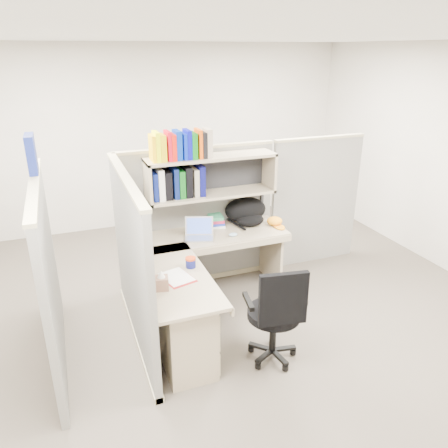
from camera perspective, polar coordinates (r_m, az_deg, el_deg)
name	(u,v)px	position (r m, az deg, el deg)	size (l,w,h in m)	color
ground	(226,320)	(4.62, 0.23, -12.37)	(6.00, 6.00, 0.00)	#3C352E
room_shell	(226,167)	(3.94, 0.27, 7.50)	(6.00, 6.00, 6.00)	#BAB3A8
cubicle	(176,228)	(4.47, -6.23, -0.47)	(3.79, 1.84, 1.95)	#5C5B57
desk	(195,305)	(4.04, -3.79, -10.48)	(1.74, 1.75, 0.73)	gray
laptop	(199,229)	(4.59, -3.29, -0.69)	(0.30, 0.30, 0.22)	#A9A9AD
backpack	(248,211)	(4.99, 3.12, 1.64)	(0.49, 0.38, 0.29)	black
orange_cap	(275,221)	(5.00, 6.63, 0.39)	(0.18, 0.20, 0.10)	orange
snack_canister	(191,262)	(4.03, -4.38, -5.00)	(0.10, 0.10, 0.10)	navy
tissue_box	(161,280)	(3.69, -8.17, -7.21)	(0.11, 0.11, 0.18)	#8D644F
mouse	(233,235)	(4.68, 1.19, -1.39)	(0.10, 0.06, 0.04)	#9BC1DC
paper_cup	(205,226)	(4.81, -2.46, -0.32)	(0.07, 0.07, 0.11)	silver
book_stack	(215,220)	(4.96, -1.15, 0.51)	(0.18, 0.25, 0.12)	gray
loose_paper	(177,277)	(3.90, -6.21, -6.87)	(0.22, 0.30, 0.00)	white
task_chair	(275,329)	(3.92, 6.64, -13.43)	(0.54, 0.50, 0.97)	black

